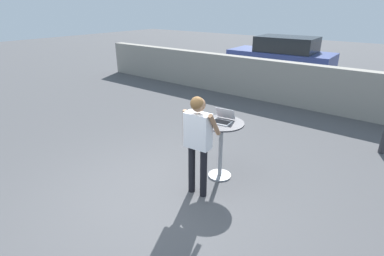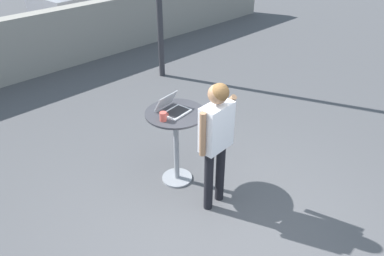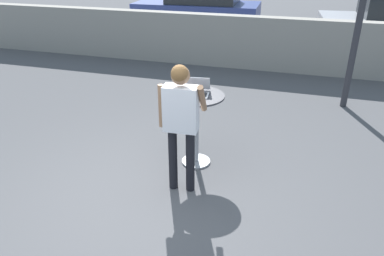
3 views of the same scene
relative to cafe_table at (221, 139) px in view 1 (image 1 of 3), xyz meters
name	(u,v)px [view 1 (image 1 of 3)]	position (x,y,z in m)	size (l,w,h in m)	color
ground_plane	(161,198)	(-0.37, -1.15, -0.74)	(50.00, 50.00, 0.00)	#4C4C4F
pavement_kerb	(298,85)	(-0.37, 4.82, -0.10)	(16.29, 0.35, 1.28)	gray
cafe_table	(221,139)	(0.00, 0.00, 0.00)	(0.76, 0.76, 1.04)	gray
laptop	(223,119)	(-0.01, 0.04, 0.35)	(0.37, 0.38, 0.21)	#B7BABF
coffee_mug	(209,117)	(-0.23, -0.05, 0.36)	(0.12, 0.08, 0.11)	#C14C42
standing_person	(198,135)	(0.00, -0.67, 0.31)	(0.55, 0.38, 1.65)	black
parked_car_further_down	(282,57)	(-2.27, 8.12, 0.11)	(4.18, 2.00, 1.67)	navy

